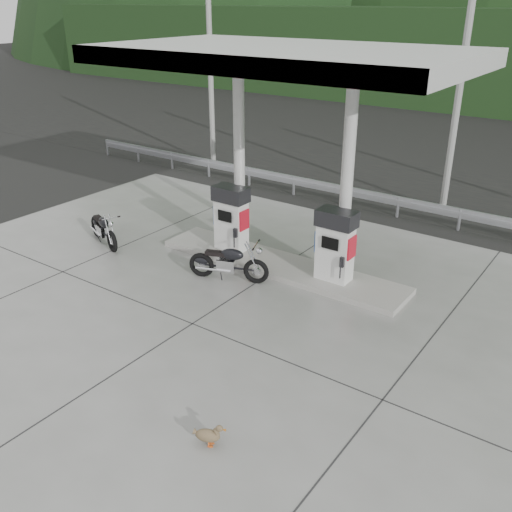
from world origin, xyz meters
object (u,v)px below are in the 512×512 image
Objects in this scene: motorcycle_left at (103,229)px; gas_pump_right at (335,245)px; gas_pump_left at (231,218)px; motorcycle_right at (228,263)px; duck at (208,436)px.

gas_pump_right is at bearing 34.98° from motorcycle_left.
motorcycle_right is (0.92, -1.32, -0.58)m from gas_pump_left.
motorcycle_left is 9.01m from duck.
motorcycle_right is (4.39, 0.25, 0.02)m from motorcycle_left.
gas_pump_left is 0.96× the size of motorcycle_left.
gas_pump_left and gas_pump_right have the same top height.
duck is at bearing -75.49° from motorcycle_right.
motorcycle_left is at bearing -166.76° from gas_pump_right.
gas_pump_left reaches higher than motorcycle_right.
duck is (3.35, -4.84, -0.29)m from motorcycle_right.
duck is (4.27, -6.17, -0.87)m from gas_pump_left.
gas_pump_right reaches higher than motorcycle_right.
motorcycle_left is at bearing -155.68° from gas_pump_left.
motorcycle_right is at bearing 101.59° from duck.
motorcycle_right is at bearing -55.17° from gas_pump_left.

